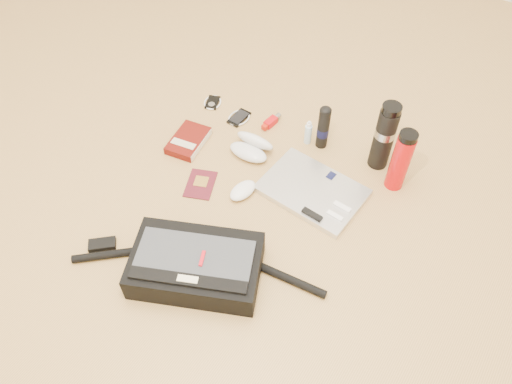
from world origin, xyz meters
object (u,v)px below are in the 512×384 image
at_px(book, 189,141).
at_px(thermos_black, 384,136).
at_px(messenger_bag, 195,265).
at_px(thermos_red, 401,161).
at_px(laptop, 312,191).

relative_size(book, thermos_black, 0.69).
relative_size(messenger_bag, thermos_red, 2.96).
xyz_separation_m(messenger_bag, thermos_red, (0.39, 0.73, 0.08)).
height_order(messenger_bag, thermos_red, thermos_red).
bearing_deg(thermos_red, messenger_bag, -118.02).
height_order(laptop, book, laptop).
bearing_deg(thermos_black, messenger_bag, -110.00).
relative_size(messenger_bag, book, 3.86).
bearing_deg(book, thermos_black, 15.64).
bearing_deg(thermos_red, laptop, -138.52).
bearing_deg(messenger_bag, thermos_black, 45.36).
height_order(thermos_black, thermos_red, thermos_black).
relative_size(laptop, thermos_black, 1.30).
bearing_deg(messenger_bag, book, 106.29).
bearing_deg(laptop, thermos_red, 45.14).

